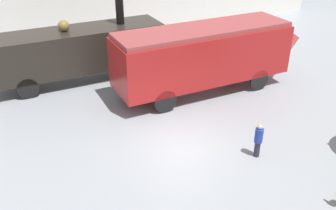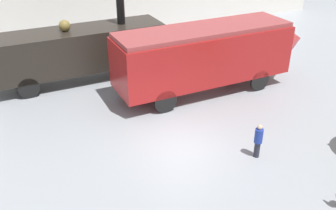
# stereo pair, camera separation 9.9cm
# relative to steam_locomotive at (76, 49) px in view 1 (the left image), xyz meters

# --- Properties ---
(ground_plane) EXTENTS (80.00, 80.00, 0.00)m
(ground_plane) POSITION_rel_steam_locomotive_xyz_m (2.14, -8.89, -1.92)
(ground_plane) COLOR gray
(steam_locomotive) EXTENTS (10.17, 2.57, 5.42)m
(steam_locomotive) POSITION_rel_steam_locomotive_xyz_m (0.00, 0.00, 0.00)
(steam_locomotive) COLOR black
(steam_locomotive) RESTS_ON ground_plane
(streamlined_locomotive) EXTENTS (11.74, 2.85, 3.66)m
(streamlined_locomotive) POSITION_rel_steam_locomotive_xyz_m (6.59, -4.51, 0.26)
(streamlined_locomotive) COLOR maroon
(streamlined_locomotive) RESTS_ON ground_plane
(visitor_person) EXTENTS (0.34, 0.34, 1.53)m
(visitor_person) POSITION_rel_steam_locomotive_xyz_m (4.67, -10.90, -1.10)
(visitor_person) COLOR #262633
(visitor_person) RESTS_ON ground_plane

